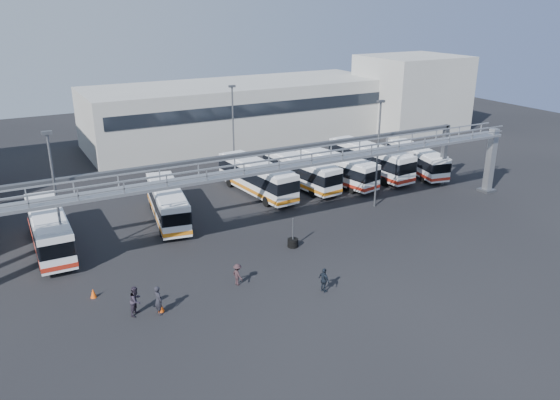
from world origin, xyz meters
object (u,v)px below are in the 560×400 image
bus_9 (417,159)px  pedestrian_a (158,300)px  bus_5 (257,176)px  tire_stack (293,242)px  bus_6 (301,171)px  pedestrian_c (238,274)px  bus_7 (336,168)px  pedestrian_d (324,280)px  bus_1 (49,228)px  bus_8 (370,159)px  light_pole_back (233,127)px  bus_3 (167,202)px  light_pole_left (56,193)px  light_pole_mid (378,149)px  pedestrian_b (136,301)px  cone_right (93,293)px  cone_left (161,306)px

bus_9 → pedestrian_a: bus_9 is taller
bus_5 → tire_stack: bus_5 is taller
bus_6 → pedestrian_c: size_ratio=6.85×
bus_7 → pedestrian_d: (-13.84, -19.15, -0.89)m
bus_1 → pedestrian_d: 22.14m
bus_7 → bus_8: size_ratio=0.91×
bus_7 → pedestrian_a: bus_7 is taller
light_pole_back → bus_3: light_pole_back is taller
bus_5 → pedestrian_c: 19.05m
pedestrian_a → tire_stack: tire_stack is taller
light_pole_left → pedestrian_d: light_pole_left is taller
bus_1 → bus_7: bus_1 is taller
light_pole_mid → pedestrian_c: (-17.96, -7.84, -4.94)m
pedestrian_b → pedestrian_c: (7.16, 0.45, -0.19)m
bus_3 → pedestrian_a: bearing=-100.6°
pedestrian_a → pedestrian_d: (10.65, -2.60, -0.11)m
pedestrian_d → cone_right: bearing=56.5°
bus_8 → bus_9: 5.59m
cone_left → bus_5: bearing=48.4°
bus_1 → bus_5: (20.19, 4.15, 0.05)m
bus_5 → cone_right: size_ratio=17.64×
bus_3 → tire_stack: 12.48m
light_pole_left → bus_5: (19.63, 7.59, -3.84)m
bus_8 → tire_stack: 21.20m
tire_stack → light_pole_left: bearing=162.4°
light_pole_back → pedestrian_b: size_ratio=5.24×
bus_9 → tire_stack: bus_9 is taller
pedestrian_b → bus_1: bearing=56.9°
pedestrian_a → cone_right: bearing=27.4°
cone_right → pedestrian_c: bearing=-18.1°
bus_5 → light_pole_mid: bearing=-51.6°
bus_3 → bus_9: 29.41m
bus_6 → tire_stack: (-8.23, -12.76, -1.36)m
light_pole_back → light_pole_left: bearing=-145.0°
cone_left → light_pole_back: bearing=56.4°
pedestrian_b → cone_left: pedestrian_b is taller
pedestrian_c → tire_stack: bearing=-70.6°
tire_stack → pedestrian_c: bearing=-151.0°
light_pole_mid → bus_6: (-3.26, 8.51, -3.95)m
bus_5 → pedestrian_d: 20.70m
cone_left → cone_right: (-3.42, 3.82, -0.03)m
bus_9 → tire_stack: bearing=-143.6°
pedestrian_c → cone_left: (-5.75, -0.83, -0.43)m
light_pole_back → pedestrian_a: 29.09m
bus_9 → cone_left: (-34.59, -15.05, -1.32)m
light_pole_back → bus_6: 8.96m
bus_1 → bus_3: size_ratio=1.01×
pedestrian_c → cone_left: bearing=88.6°
bus_3 → bus_6: (15.26, 2.54, 0.00)m
light_pole_left → bus_7: light_pole_left is taller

